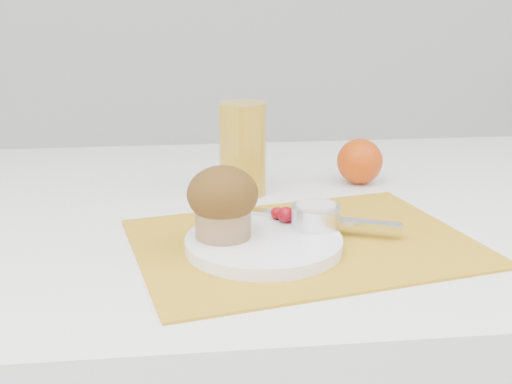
{
  "coord_description": "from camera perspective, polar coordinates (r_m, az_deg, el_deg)",
  "views": [
    {
      "loc": [
        -0.14,
        -0.84,
        1.04
      ],
      "look_at": [
        -0.05,
        -0.05,
        0.8
      ],
      "focal_mm": 45.0,
      "sensor_mm": 36.0,
      "label": 1
    }
  ],
  "objects": [
    {
      "name": "cream",
      "position": [
        0.79,
        5.36,
        -1.25
      ],
      "size": [
        0.06,
        0.06,
        0.01
      ],
      "primitive_type": "cylinder",
      "rotation": [
        0.0,
        0.0,
        0.19
      ],
      "color": "beige",
      "rests_on": "ramekin"
    },
    {
      "name": "plate",
      "position": [
        0.76,
        0.69,
        -4.56
      ],
      "size": [
        0.2,
        0.2,
        0.01
      ],
      "primitive_type": "cylinder",
      "rotation": [
        0.0,
        0.0,
        0.05
      ],
      "color": "white",
      "rests_on": "placemat"
    },
    {
      "name": "raspberry_far",
      "position": [
        0.81,
        2.7,
        -2.02
      ],
      "size": [
        0.02,
        0.02,
        0.02
      ],
      "primitive_type": "ellipsoid",
      "color": "#63020B",
      "rests_on": "plate"
    },
    {
      "name": "placemat",
      "position": [
        0.79,
        4.23,
        -4.49
      ],
      "size": [
        0.46,
        0.37,
        0.0
      ],
      "primitive_type": "cube",
      "rotation": [
        0.0,
        0.0,
        0.21
      ],
      "color": "gold",
      "rests_on": "table"
    },
    {
      "name": "orange",
      "position": [
        1.04,
        9.2,
        2.71
      ],
      "size": [
        0.07,
        0.07,
        0.07
      ],
      "primitive_type": "sphere",
      "color": "#C44006",
      "rests_on": "table"
    },
    {
      "name": "butter_knife",
      "position": [
        0.82,
        5.63,
        -2.33
      ],
      "size": [
        0.2,
        0.1,
        0.01
      ],
      "primitive_type": "cube",
      "rotation": [
        0.0,
        0.0,
        -0.43
      ],
      "color": "silver",
      "rests_on": "plate"
    },
    {
      "name": "ramekin",
      "position": [
        0.79,
        5.33,
        -2.15
      ],
      "size": [
        0.08,
        0.08,
        0.03
      ],
      "primitive_type": "cylinder",
      "rotation": [
        0.0,
        0.0,
        -0.38
      ],
      "color": "silver",
      "rests_on": "plate"
    },
    {
      "name": "muffin",
      "position": [
        0.75,
        -2.98,
        -0.81
      ],
      "size": [
        0.08,
        0.08,
        0.09
      ],
      "color": "#A07A4D",
      "rests_on": "plate"
    },
    {
      "name": "juice_glass",
      "position": [
        0.97,
        -1.19,
        3.84
      ],
      "size": [
        0.08,
        0.08,
        0.14
      ],
      "primitive_type": "cylinder",
      "rotation": [
        0.0,
        0.0,
        -0.24
      ],
      "color": "gold",
      "rests_on": "table"
    },
    {
      "name": "raspberry_near",
      "position": [
        0.82,
        1.9,
        -1.88
      ],
      "size": [
        0.02,
        0.02,
        0.02
      ],
      "primitive_type": "ellipsoid",
      "color": "#610207",
      "rests_on": "plate"
    }
  ]
}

